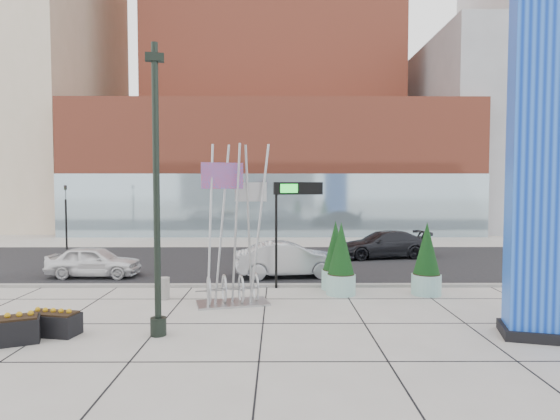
{
  "coord_description": "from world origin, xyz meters",
  "views": [
    {
      "loc": [
        1.44,
        -14.62,
        4.09
      ],
      "look_at": [
        1.52,
        2.0,
        3.21
      ],
      "focal_mm": 30.0,
      "sensor_mm": 36.0,
      "label": 1
    }
  ],
  "objects_px": {
    "lamp_post": "(157,218)",
    "car_white_west": "(94,262)",
    "concrete_bollard": "(164,288)",
    "car_silver_mid": "(288,260)",
    "overhead_street_sign": "(294,197)",
    "public_art_sculpture": "(233,262)"
  },
  "relations": [
    {
      "from": "public_art_sculpture",
      "to": "concrete_bollard",
      "type": "distance_m",
      "value": 2.85
    },
    {
      "from": "concrete_bollard",
      "to": "public_art_sculpture",
      "type": "bearing_deg",
      "value": -15.28
    },
    {
      "from": "car_white_west",
      "to": "car_silver_mid",
      "type": "height_order",
      "value": "car_silver_mid"
    },
    {
      "from": "concrete_bollard",
      "to": "overhead_street_sign",
      "type": "bearing_deg",
      "value": 20.74
    },
    {
      "from": "public_art_sculpture",
      "to": "concrete_bollard",
      "type": "xyz_separation_m",
      "value": [
        -2.55,
        0.7,
        -1.06
      ]
    },
    {
      "from": "car_white_west",
      "to": "car_silver_mid",
      "type": "distance_m",
      "value": 8.64
    },
    {
      "from": "lamp_post",
      "to": "public_art_sculpture",
      "type": "height_order",
      "value": "lamp_post"
    },
    {
      "from": "car_white_west",
      "to": "car_silver_mid",
      "type": "relative_size",
      "value": 0.86
    },
    {
      "from": "car_white_west",
      "to": "overhead_street_sign",
      "type": "bearing_deg",
      "value": -103.17
    },
    {
      "from": "concrete_bollard",
      "to": "car_white_west",
      "type": "xyz_separation_m",
      "value": [
        -4.08,
        4.05,
        0.3
      ]
    },
    {
      "from": "public_art_sculpture",
      "to": "car_silver_mid",
      "type": "distance_m",
      "value": 5.19
    },
    {
      "from": "overhead_street_sign",
      "to": "car_silver_mid",
      "type": "height_order",
      "value": "overhead_street_sign"
    },
    {
      "from": "public_art_sculpture",
      "to": "car_white_west",
      "type": "relative_size",
      "value": 1.37
    },
    {
      "from": "concrete_bollard",
      "to": "overhead_street_sign",
      "type": "distance_m",
      "value": 6.02
    },
    {
      "from": "lamp_post",
      "to": "public_art_sculpture",
      "type": "bearing_deg",
      "value": 62.89
    },
    {
      "from": "overhead_street_sign",
      "to": "public_art_sculpture",
      "type": "bearing_deg",
      "value": -142.35
    },
    {
      "from": "concrete_bollard",
      "to": "car_silver_mid",
      "type": "distance_m",
      "value": 6.1
    },
    {
      "from": "overhead_street_sign",
      "to": "concrete_bollard",
      "type": "bearing_deg",
      "value": -170.31
    },
    {
      "from": "lamp_post",
      "to": "car_silver_mid",
      "type": "xyz_separation_m",
      "value": [
        3.72,
        8.1,
        -2.44
      ]
    },
    {
      "from": "lamp_post",
      "to": "concrete_bollard",
      "type": "bearing_deg",
      "value": 101.59
    },
    {
      "from": "public_art_sculpture",
      "to": "car_silver_mid",
      "type": "height_order",
      "value": "public_art_sculpture"
    },
    {
      "from": "lamp_post",
      "to": "car_white_west",
      "type": "bearing_deg",
      "value": 121.23
    }
  ]
}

